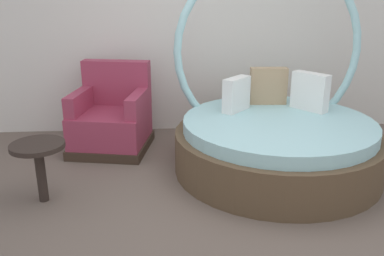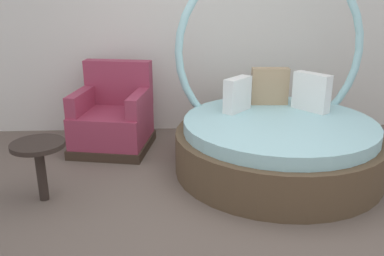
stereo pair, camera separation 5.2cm
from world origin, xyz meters
The scene contains 5 objects.
ground_plane centered at (0.00, 0.00, -0.01)m, with size 8.00×8.00×0.02m, color #66564C.
back_wall centered at (0.00, 2.21, 1.56)m, with size 8.00×0.12×3.12m, color silver.
round_daybed centered at (0.54, 0.92, 0.37)m, with size 1.99×1.99×2.07m.
red_armchair centered at (-1.13, 1.54, 0.33)m, with size 0.93×0.93×0.94m.
side_table centered at (-1.58, 0.35, 0.43)m, with size 0.44×0.44×0.52m.
Camera 1 is at (-0.53, -2.83, 1.73)m, focal length 38.43 mm.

